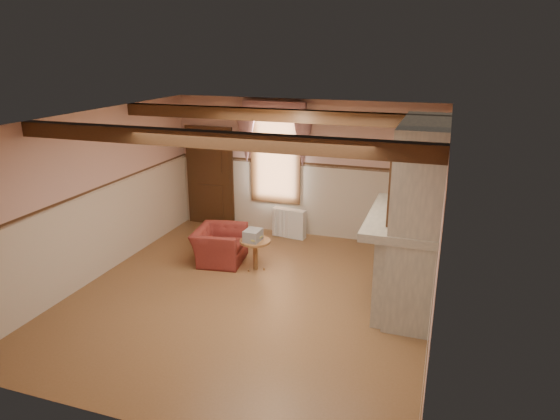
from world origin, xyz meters
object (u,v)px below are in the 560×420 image
(side_table, at_px, (255,255))
(radiator, at_px, (289,223))
(armchair, at_px, (220,245))
(oil_lamp, at_px, (408,201))
(bowl, at_px, (407,209))
(mantel_clock, at_px, (409,198))

(side_table, xyz_separation_m, radiator, (0.08, 1.71, 0.02))
(armchair, xyz_separation_m, oil_lamp, (3.28, -0.30, 1.25))
(armchair, bearing_deg, bowl, -104.84)
(side_table, relative_size, radiator, 0.79)
(radiator, height_order, oil_lamp, oil_lamp)
(bowl, distance_m, oil_lamp, 0.13)
(radiator, xyz_separation_m, oil_lamp, (2.46, -1.89, 1.26))
(mantel_clock, height_order, oil_lamp, oil_lamp)
(radiator, bearing_deg, armchair, -109.86)
(armchair, height_order, bowl, bowl)
(bowl, distance_m, mantel_clock, 0.42)
(mantel_clock, bearing_deg, oil_lamp, -90.00)
(bowl, height_order, mantel_clock, mantel_clock)
(mantel_clock, bearing_deg, bowl, -90.00)
(side_table, relative_size, oil_lamp, 1.96)
(side_table, bearing_deg, armchair, 170.58)
(side_table, distance_m, oil_lamp, 2.85)
(bowl, xyz_separation_m, mantel_clock, (0.00, 0.41, 0.06))
(side_table, height_order, oil_lamp, oil_lamp)
(bowl, relative_size, mantel_clock, 1.47)
(armchair, relative_size, side_table, 1.76)
(armchair, bearing_deg, side_table, -107.49)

